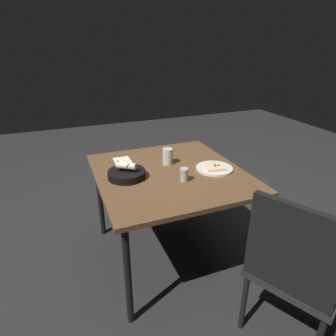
{
  "coord_description": "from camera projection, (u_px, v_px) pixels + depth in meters",
  "views": [
    {
      "loc": [
        1.65,
        -0.66,
        1.52
      ],
      "look_at": [
        -0.0,
        -0.01,
        0.73
      ],
      "focal_mm": 30.65,
      "sensor_mm": 36.0,
      "label": 1
    }
  ],
  "objects": [
    {
      "name": "chair_near",
      "position": [
        295.0,
        266.0,
        1.42
      ],
      "size": [
        0.59,
        0.59,
        0.89
      ],
      "color": "#262626",
      "rests_on": "ground"
    },
    {
      "name": "bread_basket",
      "position": [
        127.0,
        173.0,
        1.86
      ],
      "size": [
        0.24,
        0.24,
        0.11
      ],
      "color": "black",
      "rests_on": "dining_table"
    },
    {
      "name": "pepper_shaker",
      "position": [
        184.0,
        175.0,
        1.81
      ],
      "size": [
        0.05,
        0.05,
        0.09
      ],
      "color": "#BFB299",
      "rests_on": "dining_table"
    },
    {
      "name": "dining_table",
      "position": [
        169.0,
        179.0,
        1.98
      ],
      "size": [
        1.03,
        0.97,
        0.71
      ],
      "color": "brown",
      "rests_on": "ground"
    },
    {
      "name": "napkin",
      "position": [
        123.0,
        161.0,
        2.12
      ],
      "size": [
        0.16,
        0.12,
        0.0
      ],
      "color": "white",
      "rests_on": "dining_table"
    },
    {
      "name": "pizza_plate",
      "position": [
        214.0,
        168.0,
        1.98
      ],
      "size": [
        0.25,
        0.25,
        0.04
      ],
      "color": "white",
      "rests_on": "dining_table"
    },
    {
      "name": "beer_glass",
      "position": [
        168.0,
        157.0,
        2.06
      ],
      "size": [
        0.07,
        0.07,
        0.12
      ],
      "color": "silver",
      "rests_on": "dining_table"
    },
    {
      "name": "ground",
      "position": [
        169.0,
        254.0,
        2.24
      ],
      "size": [
        8.0,
        8.0,
        0.0
      ],
      "primitive_type": "plane",
      "color": "#272727"
    }
  ]
}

